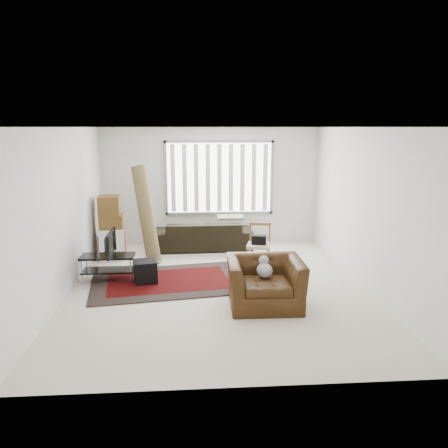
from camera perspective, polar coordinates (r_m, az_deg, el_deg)
The scene contains 11 objects.
room at distance 7.70m, azimuth -0.76°, elevation 5.52°, with size 6.00×6.02×2.71m.
persian_rug at distance 7.91m, azimuth -7.29°, elevation -7.42°, with size 2.90×2.15×0.02m.
tv_stand at distance 8.10m, azimuth -14.93°, elevation -4.84°, with size 0.94×0.42×0.47m.
tv at distance 8.00m, azimuth -15.07°, elevation -2.45°, with size 0.76×0.10×0.44m, color black.
subwoofer at distance 7.86m, azimuth -10.22°, elevation -6.09°, with size 0.38×0.38×0.38m, color black.
moving_boxes at distance 9.50m, azimuth -14.49°, elevation -0.60°, with size 0.56×0.52×1.30m.
white_flatpack at distance 9.23m, azimuth -14.45°, elevation -2.80°, with size 0.50×0.07×0.64m, color silver.
rolled_rug at distance 8.97m, azimuth -10.13°, elevation 1.30°, with size 0.29×0.29×1.96m, color brown.
sofa at distance 9.84m, azimuth -2.68°, elevation -0.89°, with size 2.17×0.94×0.83m, color black.
side_chair at distance 8.64m, azimuth 4.59°, elevation -2.48°, with size 0.55×0.55×0.84m.
armchair at distance 6.75m, azimuth 5.37°, elevation -7.20°, with size 1.15×1.01×0.84m.
Camera 1 is at (-0.40, -7.12, 2.70)m, focal length 35.00 mm.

